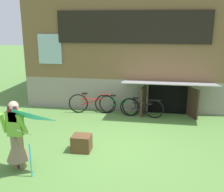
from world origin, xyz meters
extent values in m
plane|color=#56843D|center=(0.00, 0.00, 0.00)|extent=(60.00, 60.00, 0.00)
cube|color=gray|center=(0.00, 5.67, 0.60)|extent=(8.25, 5.35, 1.20)
cube|color=brown|center=(0.00, 5.67, 3.01)|extent=(8.25, 5.35, 3.60)
cube|color=black|center=(0.00, 2.96, 3.09)|extent=(5.38, 0.08, 1.12)
cube|color=#9EB7C6|center=(0.00, 2.98, 3.09)|extent=(5.22, 0.04, 1.00)
cube|color=#9EB7C6|center=(-3.06, 2.97, 2.29)|extent=(0.90, 0.06, 1.10)
cube|color=black|center=(1.33, 2.98, 0.53)|extent=(1.40, 0.03, 1.05)
cube|color=#3D2B1E|center=(0.48, 2.70, 0.53)|extent=(0.20, 0.70, 1.05)
cube|color=#3D2B1E|center=(2.18, 2.70, 0.53)|extent=(0.34, 0.66, 1.05)
cube|color=#B2B2B7|center=(1.33, 2.45, 1.25)|extent=(3.16, 1.09, 0.18)
cylinder|color=#7F6B51|center=(-2.25, -1.52, 0.41)|extent=(0.14, 0.14, 0.81)
cylinder|color=#7F6B51|center=(-2.09, -1.52, 0.41)|extent=(0.14, 0.14, 0.81)
cone|color=#7F6B51|center=(-2.17, -1.52, 0.53)|extent=(0.52, 0.52, 0.61)
cube|color=#72AD38|center=(-2.17, -1.52, 1.10)|extent=(0.34, 0.20, 0.58)
cylinder|color=#72AD38|center=(-2.39, -1.62, 1.13)|extent=(0.17, 0.33, 0.53)
cylinder|color=#72AD38|center=(-1.95, -1.62, 1.13)|extent=(0.17, 0.33, 0.53)
cube|color=maroon|center=(-2.17, -1.58, 1.34)|extent=(0.20, 0.08, 0.36)
sphere|color=#D8AD8E|center=(-2.17, -1.52, 1.50)|extent=(0.22, 0.22, 0.22)
pyramid|color=#2DB2CC|center=(-1.89, -2.09, 1.25)|extent=(1.00, 0.88, 0.46)
cylinder|color=beige|center=(-1.82, -1.77, 1.00)|extent=(0.01, 0.63, 0.39)
cylinder|color=#2DB2CC|center=(-1.72, -1.82, 0.39)|extent=(0.03, 0.03, 0.79)
torus|color=black|center=(0.87, 2.38, 0.33)|extent=(0.66, 0.10, 0.66)
torus|color=black|center=(-0.02, 2.45, 0.33)|extent=(0.66, 0.10, 0.66)
cylinder|color=black|center=(0.43, 2.41, 0.50)|extent=(0.67, 0.09, 0.04)
cylinder|color=black|center=(0.43, 2.41, 0.39)|extent=(0.73, 0.10, 0.27)
cylinder|color=black|center=(0.21, 2.43, 0.50)|extent=(0.04, 0.04, 0.37)
cube|color=black|center=(0.21, 2.43, 0.68)|extent=(0.20, 0.08, 0.05)
cylinder|color=black|center=(0.87, 2.38, 0.65)|extent=(0.44, 0.06, 0.03)
torus|color=black|center=(0.04, 2.50, 0.33)|extent=(0.66, 0.18, 0.67)
torus|color=black|center=(-0.84, 2.68, 0.33)|extent=(0.66, 0.18, 0.67)
cylinder|color=#287A3D|center=(-0.40, 2.59, 0.50)|extent=(0.67, 0.18, 0.04)
cylinder|color=#287A3D|center=(-0.40, 2.59, 0.40)|extent=(0.73, 0.19, 0.27)
cylinder|color=#287A3D|center=(-0.62, 2.64, 0.50)|extent=(0.04, 0.04, 0.37)
cube|color=black|center=(-0.62, 2.64, 0.69)|extent=(0.20, 0.08, 0.05)
cylinder|color=#287A3D|center=(0.04, 2.50, 0.66)|extent=(0.44, 0.12, 0.03)
torus|color=black|center=(-0.93, 2.62, 0.36)|extent=(0.72, 0.12, 0.72)
torus|color=black|center=(-1.90, 2.51, 0.36)|extent=(0.72, 0.12, 0.72)
cylinder|color=red|center=(-1.42, 2.57, 0.54)|extent=(0.73, 0.12, 0.04)
cylinder|color=red|center=(-1.42, 2.57, 0.43)|extent=(0.80, 0.12, 0.29)
cylinder|color=red|center=(-1.66, 2.54, 0.54)|extent=(0.04, 0.04, 0.40)
cube|color=black|center=(-1.66, 2.54, 0.75)|extent=(0.20, 0.08, 0.05)
cylinder|color=red|center=(-0.93, 2.62, 0.71)|extent=(0.44, 0.08, 0.03)
cube|color=brown|center=(-0.97, -0.45, 0.21)|extent=(0.49, 0.41, 0.43)
camera|label=1|loc=(0.85, -6.72, 3.27)|focal=43.49mm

